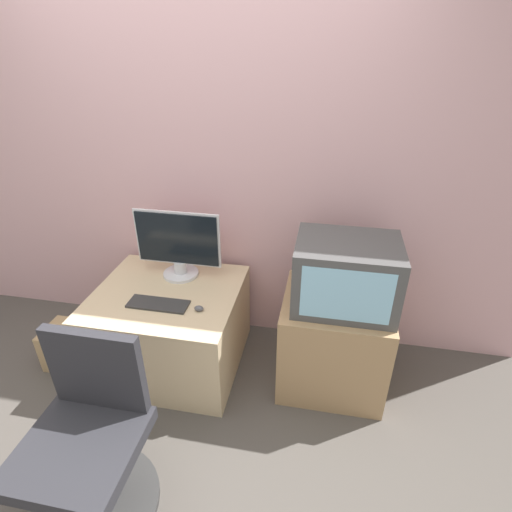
{
  "coord_description": "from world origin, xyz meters",
  "views": [
    {
      "loc": [
        0.82,
        -1.12,
        1.99
      ],
      "look_at": [
        0.42,
        0.96,
        0.82
      ],
      "focal_mm": 28.0,
      "sensor_mm": 36.0,
      "label": 1
    }
  ],
  "objects_px": {
    "cardboard_box_lower": "(71,346)",
    "keyboard": "(158,304)",
    "office_chair": "(89,446)",
    "crt_tv": "(346,274)",
    "mouse": "(199,308)",
    "main_monitor": "(178,245)"
  },
  "relations": [
    {
      "from": "keyboard",
      "to": "crt_tv",
      "type": "distance_m",
      "value": 1.12
    },
    {
      "from": "crt_tv",
      "to": "cardboard_box_lower",
      "type": "xyz_separation_m",
      "value": [
        -1.77,
        -0.16,
        -0.68
      ]
    },
    {
      "from": "main_monitor",
      "to": "office_chair",
      "type": "bearing_deg",
      "value": -91.38
    },
    {
      "from": "keyboard",
      "to": "crt_tv",
      "type": "bearing_deg",
      "value": 7.95
    },
    {
      "from": "main_monitor",
      "to": "cardboard_box_lower",
      "type": "height_order",
      "value": "main_monitor"
    },
    {
      "from": "office_chair",
      "to": "cardboard_box_lower",
      "type": "bearing_deg",
      "value": 129.76
    },
    {
      "from": "keyboard",
      "to": "office_chair",
      "type": "distance_m",
      "value": 0.84
    },
    {
      "from": "keyboard",
      "to": "cardboard_box_lower",
      "type": "xyz_separation_m",
      "value": [
        -0.69,
        -0.01,
        -0.44
      ]
    },
    {
      "from": "keyboard",
      "to": "office_chair",
      "type": "bearing_deg",
      "value": -91.03
    },
    {
      "from": "mouse",
      "to": "office_chair",
      "type": "distance_m",
      "value": 0.88
    },
    {
      "from": "crt_tv",
      "to": "office_chair",
      "type": "xyz_separation_m",
      "value": [
        -1.1,
        -0.97,
        -0.45
      ]
    },
    {
      "from": "keyboard",
      "to": "crt_tv",
      "type": "height_order",
      "value": "crt_tv"
    },
    {
      "from": "office_chair",
      "to": "cardboard_box_lower",
      "type": "relative_size",
      "value": 2.83
    },
    {
      "from": "main_monitor",
      "to": "cardboard_box_lower",
      "type": "xyz_separation_m",
      "value": [
        -0.7,
        -0.37,
        -0.66
      ]
    },
    {
      "from": "mouse",
      "to": "main_monitor",
      "type": "bearing_deg",
      "value": 123.81
    },
    {
      "from": "keyboard",
      "to": "cardboard_box_lower",
      "type": "height_order",
      "value": "keyboard"
    },
    {
      "from": "mouse",
      "to": "office_chair",
      "type": "relative_size",
      "value": 0.06
    },
    {
      "from": "cardboard_box_lower",
      "to": "keyboard",
      "type": "bearing_deg",
      "value": 0.75
    },
    {
      "from": "main_monitor",
      "to": "cardboard_box_lower",
      "type": "distance_m",
      "value": 1.03
    },
    {
      "from": "mouse",
      "to": "cardboard_box_lower",
      "type": "distance_m",
      "value": 1.05
    },
    {
      "from": "keyboard",
      "to": "mouse",
      "type": "relative_size",
      "value": 6.64
    },
    {
      "from": "main_monitor",
      "to": "mouse",
      "type": "xyz_separation_m",
      "value": [
        0.25,
        -0.37,
        -0.21
      ]
    }
  ]
}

